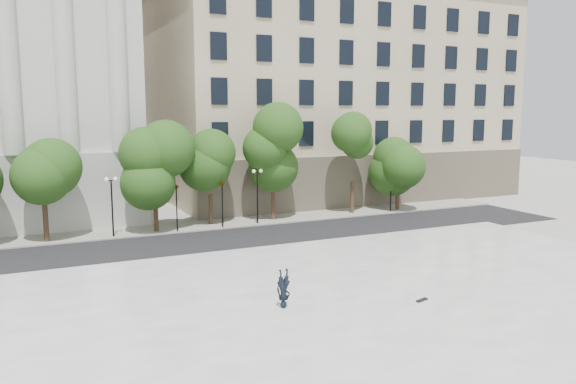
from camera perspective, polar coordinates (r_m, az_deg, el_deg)
name	(u,v)px	position (r m, az deg, el deg)	size (l,w,h in m)	color
ground	(329,340)	(23.32, 4.23, -14.79)	(160.00, 160.00, 0.00)	#B0AEA7
plaza	(297,311)	(25.71, 0.91, -11.98)	(44.00, 22.00, 0.45)	white
street	(202,244)	(39.26, -8.71, -5.25)	(60.00, 8.00, 0.02)	black
far_sidewalk	(181,227)	(44.91, -10.86, -3.53)	(60.00, 4.00, 0.12)	#A5A299
building_east	(318,93)	(65.23, 3.05, 10.03)	(36.00, 26.15, 23.00)	beige
traffic_light_west	(176,185)	(42.52, -11.31, 0.74)	(0.85, 1.71, 4.17)	black
traffic_light_east	(222,183)	(43.50, -6.71, 0.92)	(0.72, 1.56, 4.12)	black
person_lying	(284,302)	(25.39, -0.44, -11.14)	(0.63, 0.42, 1.74)	black
skateboard	(422,300)	(27.00, 13.45, -10.62)	(0.71, 0.18, 0.07)	black
street_trees	(200,160)	(43.94, -8.96, 3.22)	(45.67, 4.98, 8.04)	#382619
lamp_posts	(188,191)	(43.13, -10.10, 0.05)	(37.74, 0.28, 4.50)	black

